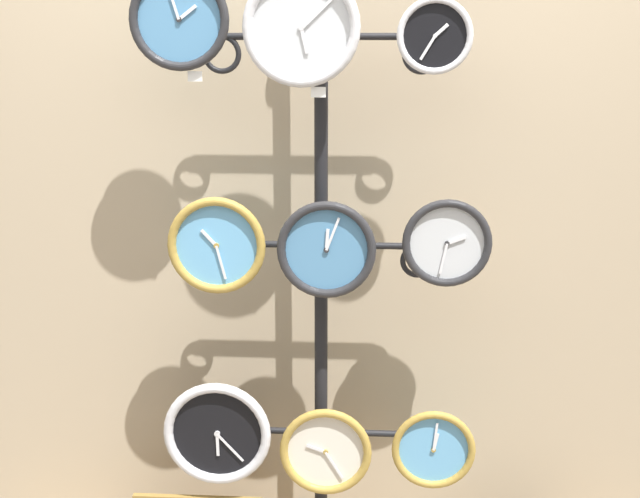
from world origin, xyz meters
TOP-DOWN VIEW (x-y plane):
  - shop_wall at (0.00, 0.57)m, footprint 4.40×0.04m
  - display_stand at (0.00, 0.41)m, footprint 0.68×0.40m
  - clock_top_left at (-0.38, 0.32)m, footprint 0.28×0.04m
  - clock_top_center at (-0.05, 0.29)m, footprint 0.32×0.04m
  - clock_top_right at (0.31, 0.30)m, footprint 0.20×0.04m
  - clock_middle_left at (-0.29, 0.31)m, footprint 0.28×0.04m
  - clock_middle_center at (0.02, 0.30)m, footprint 0.28×0.04m
  - clock_middle_right at (0.36, 0.33)m, footprint 0.25×0.04m
  - clock_bottom_left at (-0.31, 0.31)m, footprint 0.33×0.04m
  - clock_bottom_center at (0.02, 0.31)m, footprint 0.28×0.04m
  - clock_bottom_right at (0.34, 0.31)m, footprint 0.25×0.04m
  - price_tag_upper at (-0.34, 0.32)m, footprint 0.04×0.00m
  - price_tag_mid at (-0.00, 0.29)m, footprint 0.04×0.00m

SIDE VIEW (x-z plane):
  - clock_bottom_center at x=0.02m, z-range 0.42..0.70m
  - clock_bottom_right at x=0.34m, z-range 0.46..0.71m
  - clock_bottom_left at x=-0.31m, z-range 0.45..0.78m
  - display_stand at x=0.00m, z-range -0.33..1.76m
  - clock_middle_center at x=0.02m, z-range 1.05..1.33m
  - clock_middle_left at x=-0.29m, z-range 1.06..1.34m
  - clock_middle_right at x=0.36m, z-range 1.08..1.34m
  - shop_wall at x=0.00m, z-range 0.00..2.80m
  - price_tag_mid at x=0.00m, z-range 1.62..1.65m
  - price_tag_upper at x=-0.34m, z-range 1.66..1.69m
  - clock_top_right at x=0.31m, z-range 1.68..1.88m
  - clock_top_center at x=-0.05m, z-range 1.64..1.96m
  - clock_top_left at x=-0.38m, z-range 1.69..1.96m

